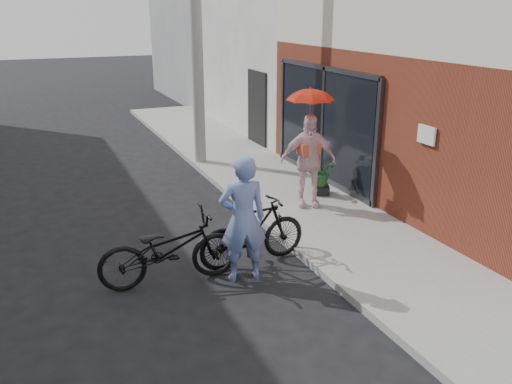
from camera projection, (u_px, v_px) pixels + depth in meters
ground at (254, 276)px, 8.08m from camera, size 80.00×80.00×0.00m
sidewalk at (312, 209)px, 10.58m from camera, size 2.20×24.00×0.12m
curb at (258, 218)px, 10.15m from camera, size 0.12×24.00×0.12m
plaster_building at (349, 17)px, 17.47m from camera, size 8.00×6.00×7.00m
east_building_far at (261, 15)px, 23.55m from camera, size 8.00×8.00×7.00m
utility_pole at (196, 21)px, 12.57m from camera, size 0.28×0.28×7.00m
officer at (243, 219)px, 7.69m from camera, size 0.74×0.54×1.88m
bike_left at (169, 249)px, 7.71m from camera, size 2.06×0.82×1.06m
bike_right at (253, 232)px, 8.31m from camera, size 1.80×0.61×1.06m
kimono_woman at (308, 161)px, 10.33m from camera, size 1.14×0.78×1.80m
parasol at (310, 94)px, 9.92m from camera, size 0.85×0.85×0.75m
planter at (321, 190)px, 11.25m from camera, size 0.45×0.45×0.18m
potted_plant at (321, 171)px, 11.12m from camera, size 0.55×0.48×0.61m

